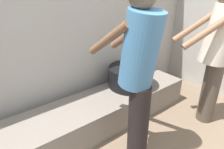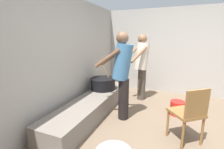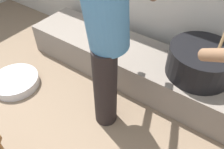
{
  "view_description": "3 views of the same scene",
  "coord_description": "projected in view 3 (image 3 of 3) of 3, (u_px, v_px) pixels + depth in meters",
  "views": [
    {
      "loc": [
        -0.67,
        -0.01,
        1.62
      ],
      "look_at": [
        0.35,
        1.28,
        0.88
      ],
      "focal_mm": 32.19,
      "sensor_mm": 36.0,
      "label": 1
    },
    {
      "loc": [
        -2.19,
        0.2,
        1.54
      ],
      "look_at": [
        0.57,
        1.32,
        0.85
      ],
      "focal_mm": 25.01,
      "sensor_mm": 36.0,
      "label": 2
    },
    {
      "loc": [
        1.29,
        0.02,
        1.78
      ],
      "look_at": [
        0.6,
        1.0,
        0.66
      ],
      "focal_mm": 36.27,
      "sensor_mm": 36.0,
      "label": 3
    }
  ],
  "objects": [
    {
      "name": "cooking_pot_main",
      "position": [
        200.0,
        62.0,
        2.02
      ],
      "size": [
        0.59,
        0.59,
        0.72
      ],
      "color": "black",
      "rests_on": "hearth_ledge"
    },
    {
      "name": "hearth_ledge",
      "position": [
        138.0,
        65.0,
        2.46
      ],
      "size": [
        2.64,
        0.6,
        0.35
      ],
      "primitive_type": "cube",
      "color": "slate",
      "rests_on": "ground_plane"
    },
    {
      "name": "metal_mixing_bowl",
      "position": [
        15.0,
        82.0,
        2.45
      ],
      "size": [
        0.5,
        0.5,
        0.1
      ],
      "primitive_type": "cylinder",
      "color": "#B7B7BC",
      "rests_on": "ground_plane"
    },
    {
      "name": "cook_in_blue_shirt",
      "position": [
        106.0,
        30.0,
        1.54
      ],
      "size": [
        0.37,
        0.7,
        1.66
      ],
      "color": "black",
      "rests_on": "ground_plane"
    }
  ]
}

